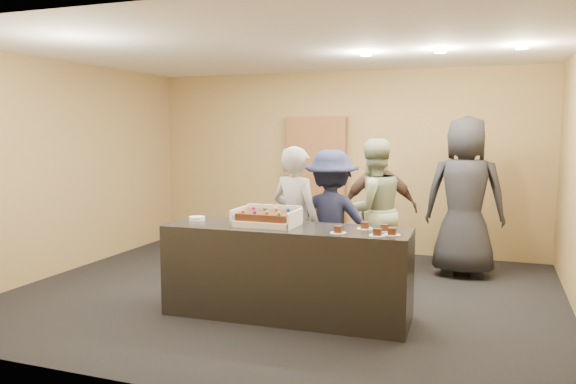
# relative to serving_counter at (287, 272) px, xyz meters

# --- Properties ---
(room) EXTENTS (6.04, 6.00, 2.70)m
(room) POSITION_rel_serving_counter_xyz_m (-0.31, 0.72, 0.90)
(room) COLOR black
(room) RESTS_ON ground
(serving_counter) EXTENTS (2.43, 0.79, 0.90)m
(serving_counter) POSITION_rel_serving_counter_xyz_m (0.00, 0.00, 0.00)
(serving_counter) COLOR black
(serving_counter) RESTS_ON floor
(storage_cabinet) EXTENTS (0.92, 0.15, 2.03)m
(storage_cabinet) POSITION_rel_serving_counter_xyz_m (-0.67, 3.13, 0.56)
(storage_cabinet) COLOR brown
(storage_cabinet) RESTS_ON floor
(cake_box) EXTENTS (0.61, 0.42, 0.18)m
(cake_box) POSITION_rel_serving_counter_xyz_m (-0.21, 0.02, 0.49)
(cake_box) COLOR white
(cake_box) RESTS_ON serving_counter
(sheet_cake) EXTENTS (0.52, 0.36, 0.11)m
(sheet_cake) POSITION_rel_serving_counter_xyz_m (-0.21, 0.00, 0.55)
(sheet_cake) COLOR #3F220E
(sheet_cake) RESTS_ON cake_box
(plate_stack) EXTENTS (0.16, 0.16, 0.04)m
(plate_stack) POSITION_rel_serving_counter_xyz_m (-1.00, 0.03, 0.47)
(plate_stack) COLOR white
(plate_stack) RESTS_ON serving_counter
(slice_a) EXTENTS (0.15, 0.15, 0.07)m
(slice_a) POSITION_rel_serving_counter_xyz_m (0.56, -0.16, 0.47)
(slice_a) COLOR white
(slice_a) RESTS_ON serving_counter
(slice_b) EXTENTS (0.15, 0.15, 0.07)m
(slice_b) POSITION_rel_serving_counter_xyz_m (0.74, 0.14, 0.47)
(slice_b) COLOR white
(slice_b) RESTS_ON serving_counter
(slice_c) EXTENTS (0.15, 0.15, 0.07)m
(slice_c) POSITION_rel_serving_counter_xyz_m (0.92, -0.17, 0.47)
(slice_c) COLOR white
(slice_c) RESTS_ON serving_counter
(slice_d) EXTENTS (0.15, 0.15, 0.07)m
(slice_d) POSITION_rel_serving_counter_xyz_m (0.94, 0.07, 0.47)
(slice_d) COLOR white
(slice_d) RESTS_ON serving_counter
(slice_e) EXTENTS (0.15, 0.15, 0.07)m
(slice_e) POSITION_rel_serving_counter_xyz_m (1.04, -0.09, 0.47)
(slice_e) COLOR white
(slice_e) RESTS_ON serving_counter
(person_server_grey) EXTENTS (0.71, 0.58, 1.66)m
(person_server_grey) POSITION_rel_serving_counter_xyz_m (-0.13, 0.65, 0.38)
(person_server_grey) COLOR #98999D
(person_server_grey) RESTS_ON floor
(person_sage_man) EXTENTS (1.07, 1.03, 1.73)m
(person_sage_man) POSITION_rel_serving_counter_xyz_m (0.52, 1.56, 0.42)
(person_sage_man) COLOR #9EAB80
(person_sage_man) RESTS_ON floor
(person_navy_man) EXTENTS (1.12, 0.75, 1.62)m
(person_navy_man) POSITION_rel_serving_counter_xyz_m (0.19, 0.92, 0.36)
(person_navy_man) COLOR #1E2445
(person_navy_man) RESTS_ON floor
(person_brown_extra) EXTENTS (1.04, 0.65, 1.65)m
(person_brown_extra) POSITION_rel_serving_counter_xyz_m (0.52, 2.01, 0.37)
(person_brown_extra) COLOR brown
(person_brown_extra) RESTS_ON floor
(person_dark_suit) EXTENTS (0.99, 0.65, 2.01)m
(person_dark_suit) POSITION_rel_serving_counter_xyz_m (1.55, 2.23, 0.55)
(person_dark_suit) COLOR #232328
(person_dark_suit) RESTS_ON floor
(ceiling_spotlights) EXTENTS (1.72, 0.12, 0.03)m
(ceiling_spotlights) POSITION_rel_serving_counter_xyz_m (1.29, 1.22, 2.22)
(ceiling_spotlights) COLOR #FFEAC6
(ceiling_spotlights) RESTS_ON ceiling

